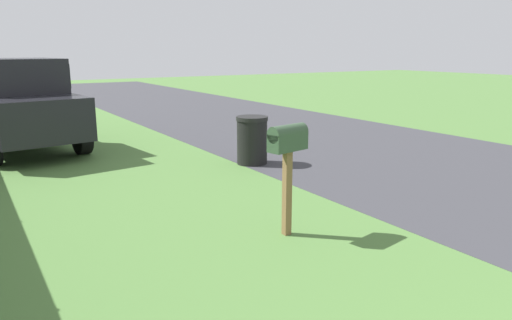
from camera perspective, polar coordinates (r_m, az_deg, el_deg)
road_asphalt at (r=9.58m, az=27.04°, el=-2.20°), size 60.00×6.62×0.01m
mailbox at (r=5.83m, az=3.80°, el=1.57°), size 0.30×0.55×1.40m
pickup_truck at (r=12.59m, az=-26.69°, el=6.28°), size 5.76×2.59×2.09m
trash_bin at (r=9.72m, az=-0.48°, el=2.39°), size 0.64×0.64×0.97m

